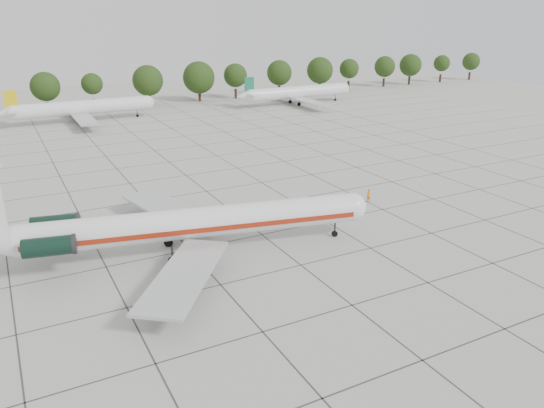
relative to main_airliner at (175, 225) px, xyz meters
The scene contains 7 objects.
ground 9.97m from the main_airliner, ahead, with size 260.00×260.00×0.00m, color #B2B2AB.
apron_joints 18.44m from the main_airliner, 58.66° to the left, with size 170.00×170.00×0.02m, color #383838.
main_airliner is the anchor object (origin of this frame).
ground_crew 26.01m from the main_airliner, ahead, with size 0.61×0.40×1.66m, color orange.
bg_airliner_c 71.69m from the main_airliner, 87.48° to the left, with size 28.24×27.20×7.40m.
bg_airliner_d 88.24m from the main_airliner, 52.08° to the left, with size 28.24×27.20×7.40m.
tree_line 85.60m from the main_airliner, 91.49° to the left, with size 249.86×8.44×10.22m.
Camera 1 is at (-22.85, -45.65, 22.13)m, focal length 35.00 mm.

